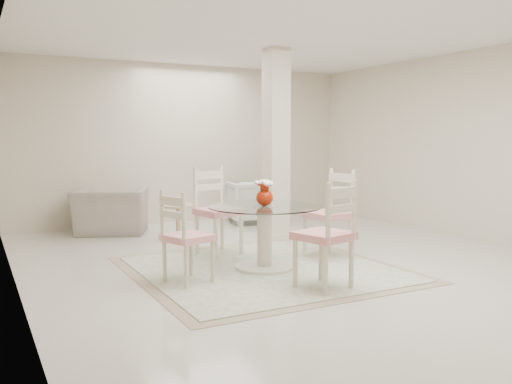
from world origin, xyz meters
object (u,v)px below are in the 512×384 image
dining_chair_west (183,230)px  dining_chair_east (333,207)px  side_table (178,223)px  dining_table (264,237)px  red_vase (265,193)px  dining_chair_south (330,227)px  armchair_white (251,201)px  recliner_taupe (111,211)px  dining_chair_north (215,204)px  column (276,145)px

dining_chair_west → dining_chair_east: bearing=-100.2°
dining_chair_west → side_table: bearing=-36.8°
dining_table → red_vase: size_ratio=4.31×
dining_chair_south → armchair_white: 4.27m
recliner_taupe → armchair_white: size_ratio=1.33×
dining_chair_north → dining_chair_south: 2.05m
dining_chair_north → dining_table: bearing=-94.1°
dining_chair_west → side_table: (0.80, 2.37, -0.32)m
dining_table → red_vase: (0.00, -0.00, 0.49)m
dining_chair_east → side_table: bearing=-155.4°
side_table → dining_chair_east: bearing=-59.6°
column → recliner_taupe: size_ratio=2.55×
dining_chair_west → armchair_white: (2.42, 3.21, -0.19)m
side_table → dining_chair_west: bearing=-108.6°
red_vase → dining_chair_east: size_ratio=0.24×
recliner_taupe → column: bearing=165.0°
column → armchair_white: bearing=75.3°
dining_table → side_table: size_ratio=2.53×
red_vase → dining_chair_east: dining_chair_east is taller
recliner_taupe → side_table: bearing=154.8°
red_vase → dining_chair_north: (-0.15, 1.02, -0.22)m
dining_chair_east → dining_chair_west: 2.05m
red_vase → dining_chair_east: 1.05m
dining_chair_south → side_table: size_ratio=2.38×
dining_chair_east → column: bearing=174.4°
red_vase → recliner_taupe: 3.29m
dining_table → armchair_white: armchair_white is taller
armchair_white → dining_chair_east: bearing=92.9°
dining_chair_south → dining_table: bearing=-96.4°
red_vase → dining_chair_north: size_ratio=0.24×
dining_table → dining_chair_north: bearing=98.2°
dining_table → recliner_taupe: bearing=107.4°
dining_chair_south → dining_chair_east: bearing=-141.8°
dining_chair_north → dining_chair_south: (0.30, -2.03, -0.02)m
column → dining_chair_east: (0.00, -1.37, -0.72)m
column → armchair_white: column is taller
dining_chair_north → dining_chair_south: dining_chair_north is taller
dining_table → dining_chair_south: size_ratio=1.06×
dining_chair_east → dining_chair_north: (-1.16, 0.88, 0.01)m
dining_chair_east → armchair_white: dining_chair_east is taller
column → dining_chair_west: bearing=-140.5°
column → dining_chair_north: (-1.16, -0.49, -0.71)m
column → dining_chair_east: bearing=-89.8°
dining_chair_north → dining_chair_south: bearing=-94.0°
dining_chair_south → recliner_taupe: size_ratio=1.10×
dining_chair_east → armchair_white: (0.40, 2.92, -0.26)m
dining_chair_west → dining_chair_south: bearing=-145.1°
armchair_white → dining_table: bearing=75.8°
armchair_white → side_table: 1.83m
dining_chair_east → dining_chair_north: dining_chair_north is taller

